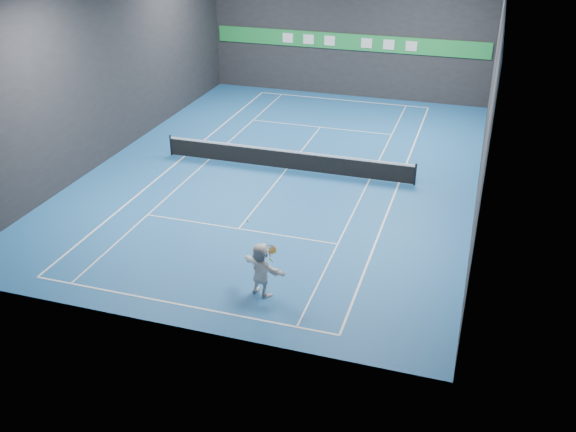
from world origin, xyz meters
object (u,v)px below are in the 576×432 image
(tennis_ball, at_px, (248,221))
(tennis_racket, at_px, (270,250))
(tennis_net, at_px, (287,159))
(player, at_px, (261,269))

(tennis_ball, xyz_separation_m, tennis_racket, (0.75, 0.02, -0.97))
(tennis_racket, bearing_deg, tennis_net, 104.78)
(player, distance_m, tennis_net, 10.77)
(player, distance_m, tennis_ball, 1.79)
(player, height_order, tennis_net, player)
(tennis_ball, distance_m, tennis_racket, 1.23)
(player, relative_size, tennis_racket, 3.10)
(player, xyz_separation_m, tennis_ball, (-0.44, 0.03, 1.74))
(tennis_ball, height_order, tennis_net, tennis_ball)
(player, bearing_deg, tennis_racket, -146.80)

